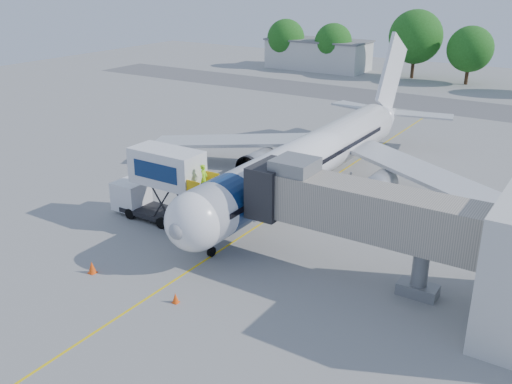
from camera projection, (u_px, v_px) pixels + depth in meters
The scene contains 14 objects.
ground at pixel (286, 207), 43.67m from camera, with size 160.00×160.00×0.00m, color gray.
guidance_line at pixel (286, 207), 43.67m from camera, with size 0.15×70.00×0.01m, color yellow.
taxiway_strip at pixel (442, 105), 76.55m from camera, with size 120.00×10.00×0.01m, color #59595B.
aircraft at pixel (313, 157), 45.82m from camera, with size 34.17×37.73×11.35m.
jet_bridge at pixel (348, 207), 32.58m from camera, with size 13.90×3.20×6.60m.
catering_hiloader at pixel (161, 185), 40.34m from camera, with size 8.50×2.44×5.50m.
ground_tug at pixel (71, 317), 28.45m from camera, with size 3.80×2.02×1.50m.
safety_cone_a at pixel (175, 298), 31.07m from camera, with size 0.38×0.38×0.60m.
safety_cone_b at pixel (92, 267), 34.09m from camera, with size 0.48×0.48×0.77m.
outbuilding_left at pixel (318, 54), 103.81m from camera, with size 18.40×8.40×5.30m.
tree_a at pixel (286, 38), 104.67m from camera, with size 6.84×6.84×8.72m.
tree_b at pixel (333, 42), 100.21m from camera, with size 6.58×6.58×8.39m.
tree_c at pixel (416, 37), 93.31m from camera, with size 8.72×8.72×11.12m.
tree_d at pixel (470, 49), 88.62m from camera, with size 7.09×7.09×9.03m.
Camera 1 is at (19.87, -35.08, 16.98)m, focal length 40.00 mm.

